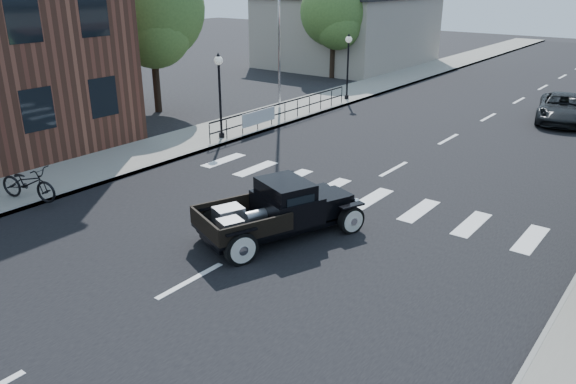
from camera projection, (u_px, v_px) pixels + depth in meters
The scene contains 14 objects.
ground at pixel (272, 236), 15.12m from camera, with size 120.00×120.00×0.00m, color black.
road at pixel (474, 126), 26.22m from camera, with size 14.00×80.00×0.02m, color black.
road_markings at pixel (429, 151), 22.52m from camera, with size 12.00×60.00×0.06m, color silver, non-canonical shape.
sidewalk_left at pixel (323, 101), 31.02m from camera, with size 3.00×80.00×0.15m, color gray.
low_building_left at pixel (348, 32), 43.45m from camera, with size 10.00×12.00×5.00m, color #A39A89.
railing at pixel (285, 110), 26.42m from camera, with size 0.08×10.00×1.00m, color black, non-canonical shape.
banner at pixel (259, 123), 24.97m from camera, with size 0.04×2.20×0.60m, color silver, non-canonical shape.
lamp_post_b at pixel (220, 96), 23.18m from camera, with size 0.36×0.36×3.51m, color black, non-canonical shape.
lamp_post_c at pixel (348, 67), 30.59m from camera, with size 0.36×0.36×3.51m, color black, non-canonical shape.
big_tree_near at pixel (152, 34), 27.58m from camera, with size 5.27×5.27×7.74m, color #40622A, non-canonical shape.
big_tree_far at pixel (333, 28), 37.31m from camera, with size 4.45×4.45×6.54m, color #40622A, non-canonical shape.
hotrod_pickup at pixel (279, 209), 14.83m from camera, with size 2.13×4.57×1.59m, color black, non-canonical shape.
second_car at pixel (563, 109), 26.66m from camera, with size 2.17×4.71×1.31m, color black.
motorcycle at pixel (28, 183), 17.00m from camera, with size 0.71×2.04×1.07m, color black.
Camera 1 is at (8.64, -10.59, 6.57)m, focal length 35.00 mm.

